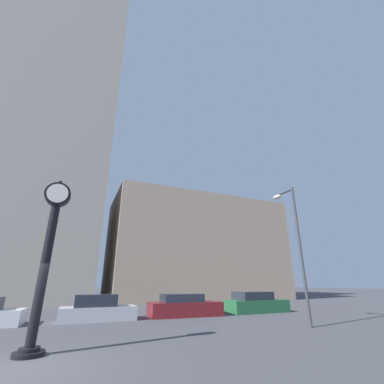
{
  "coord_description": "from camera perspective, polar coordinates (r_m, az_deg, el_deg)",
  "views": [
    {
      "loc": [
        1.12,
        -8.07,
        1.93
      ],
      "look_at": [
        9.29,
        10.8,
        9.24
      ],
      "focal_mm": 24.0,
      "sensor_mm": 36.0,
      "label": 1
    }
  ],
  "objects": [
    {
      "name": "street_lamp_right",
      "position": [
        14.76,
        21.45,
        -8.1
      ],
      "size": [
        0.36,
        1.57,
        6.88
      ],
      "color": "#38383D",
      "rests_on": "ground_plane"
    },
    {
      "name": "car_green",
      "position": [
        20.15,
        13.84,
        -22.92
      ],
      "size": [
        4.49,
        1.99,
        1.35
      ],
      "rotation": [
        0.0,
        0.0,
        0.01
      ],
      "color": "#236038",
      "rests_on": "ground_plane"
    },
    {
      "name": "ground_plane",
      "position": [
        8.37,
        -35.64,
        -29.71
      ],
      "size": [
        200.0,
        200.0,
        0.0
      ],
      "primitive_type": "plane",
      "color": "#424247"
    },
    {
      "name": "street_clock",
      "position": [
        9.48,
        -29.51,
        -11.76
      ],
      "size": [
        0.84,
        0.84,
        5.28
      ],
      "color": "black",
      "rests_on": "ground_plane"
    },
    {
      "name": "car_maroon",
      "position": [
        17.48,
        -1.74,
        -24.08
      ],
      "size": [
        4.56,
        2.11,
        1.3
      ],
      "rotation": [
        0.0,
        0.0,
        -0.05
      ],
      "color": "maroon",
      "rests_on": "ground_plane"
    },
    {
      "name": "building_tall_tower",
      "position": [
        37.0,
        -29.13,
        11.69
      ],
      "size": [
        14.2,
        12.0,
        39.19
      ],
      "color": "#ADA393",
      "rests_on": "ground_plane"
    },
    {
      "name": "building_storefront_row",
      "position": [
        35.35,
        0.58,
        -12.68
      ],
      "size": [
        21.89,
        12.0,
        12.34
      ],
      "color": "tan",
      "rests_on": "ground_plane"
    },
    {
      "name": "car_silver",
      "position": [
        16.35,
        -20.27,
        -23.3
      ],
      "size": [
        3.98,
        1.73,
        1.34
      ],
      "rotation": [
        0.0,
        0.0,
        -0.01
      ],
      "color": "#BCBCC1",
      "rests_on": "ground_plane"
    }
  ]
}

